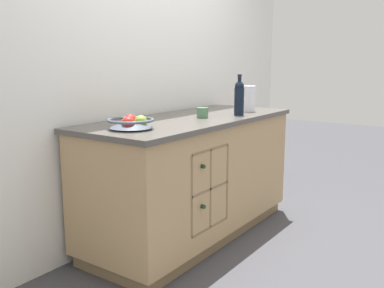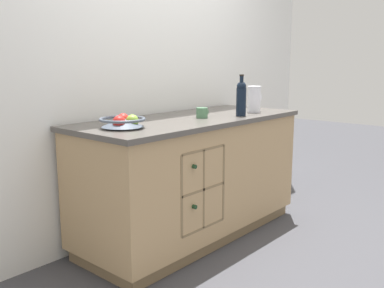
% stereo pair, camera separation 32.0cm
% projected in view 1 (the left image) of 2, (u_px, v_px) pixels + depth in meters
% --- Properties ---
extents(ground_plane, '(14.00, 14.00, 0.00)m').
position_uv_depth(ground_plane, '(192.00, 234.00, 3.34)').
color(ground_plane, '#424247').
extents(back_wall, '(4.40, 0.06, 2.55)m').
position_uv_depth(back_wall, '(148.00, 68.00, 3.34)').
color(back_wall, white).
rests_on(back_wall, ground_plane).
extents(kitchen_island, '(1.89, 0.75, 0.92)m').
position_uv_depth(kitchen_island, '(192.00, 176.00, 3.25)').
color(kitchen_island, olive).
rests_on(kitchen_island, ground_plane).
extents(fruit_bowl, '(0.29, 0.29, 0.09)m').
position_uv_depth(fruit_bowl, '(131.00, 122.00, 2.60)').
color(fruit_bowl, '#4C5666').
rests_on(fruit_bowl, kitchen_island).
extents(white_pitcher, '(0.17, 0.11, 0.21)m').
position_uv_depth(white_pitcher, '(249.00, 98.00, 3.53)').
color(white_pitcher, white).
rests_on(white_pitcher, kitchen_island).
extents(ceramic_mug, '(0.12, 0.09, 0.08)m').
position_uv_depth(ceramic_mug, '(203.00, 113.00, 3.14)').
color(ceramic_mug, '#4C7A56').
rests_on(ceramic_mug, kitchen_island).
extents(standing_wine_bottle, '(0.08, 0.08, 0.31)m').
position_uv_depth(standing_wine_bottle, '(239.00, 97.00, 3.27)').
color(standing_wine_bottle, black).
rests_on(standing_wine_bottle, kitchen_island).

